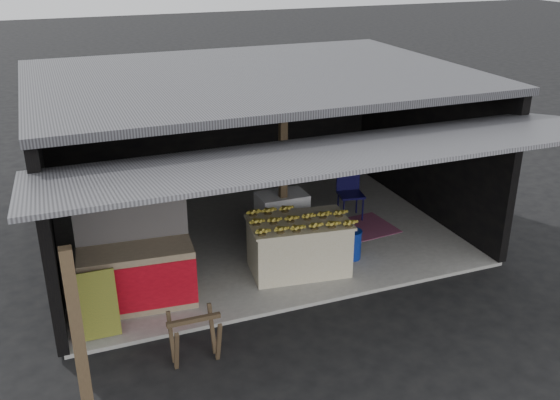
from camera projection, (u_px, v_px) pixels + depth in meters
name	position (u px, v px, depth m)	size (l,w,h in m)	color
ground	(311.00, 307.00, 9.27)	(80.00, 80.00, 0.00)	black
concrete_slab	(256.00, 236.00, 11.40)	(7.00, 5.00, 0.06)	gray
shophouse	(248.00, 122.00, 10.87)	(7.40, 7.29, 3.02)	black
banana_table	(299.00, 246.00, 10.01)	(1.70, 1.17, 0.88)	silver
banana_pile	(299.00, 216.00, 9.80)	(1.47, 0.88, 0.17)	gold
white_crate	(282.00, 219.00, 10.91)	(0.85, 0.59, 0.93)	white
neighbor_stall	(137.00, 274.00, 9.04)	(1.67, 0.86, 1.67)	#998466
green_signboard	(94.00, 305.00, 8.32)	(0.63, 0.04, 0.94)	black
sawhorse	(195.00, 334.00, 7.91)	(0.69, 0.58, 0.66)	#4C3B26
water_barrel	(352.00, 245.00, 10.47)	(0.32, 0.32, 0.47)	navy
plastic_chair	(349.00, 188.00, 11.95)	(0.53, 0.53, 0.97)	#0D0A3B
magenta_rug	(354.00, 229.00, 11.58)	(1.50, 1.00, 0.01)	#7B1B54
picture_frames	(208.00, 105.00, 12.67)	(1.62, 0.04, 0.46)	black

